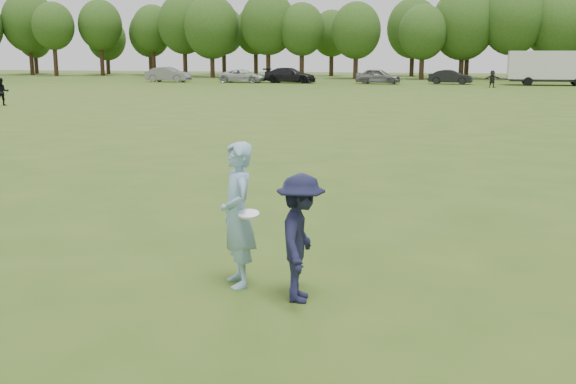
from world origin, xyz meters
name	(u,v)px	position (x,y,z in m)	size (l,w,h in m)	color
ground	(206,293)	(0.00, 0.00, 0.00)	(200.00, 200.00, 0.00)	#375117
thrower	(238,215)	(0.30, 0.42, 0.94)	(0.69, 0.45, 1.88)	#89B3D4
defender	(301,238)	(1.22, 0.08, 0.79)	(1.02, 0.58, 1.58)	#181935
player_far_a	(2,92)	(-22.70, 26.28, 0.80)	(0.77, 0.60, 1.59)	black
player_far_d	(492,79)	(5.59, 55.14, 0.76)	(1.41, 0.45, 1.52)	black
car_b	(168,75)	(-27.00, 58.88, 0.78)	(1.65, 4.73, 1.56)	slate
car_c	(243,76)	(-18.88, 59.31, 0.67)	(2.23, 4.84, 1.34)	#B9BABF
car_d	(290,75)	(-14.01, 59.80, 0.77)	(2.15, 5.29, 1.54)	black
car_e	(378,76)	(-5.02, 59.70, 0.75)	(1.77, 4.40, 1.50)	slate
car_f	(450,77)	(1.89, 61.05, 0.69)	(1.46, 4.19, 1.38)	black
disc_in_play	(249,214)	(0.51, 0.24, 1.01)	(0.32, 0.31, 0.09)	white
cargo_trailer	(553,66)	(11.18, 60.73, 1.78)	(9.00, 2.75, 3.20)	white
treeline	(463,25)	(2.81, 76.90, 6.26)	(130.35, 18.39, 11.74)	#332114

